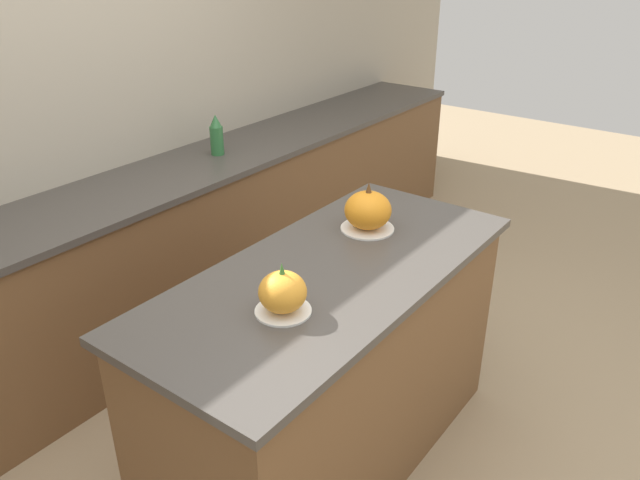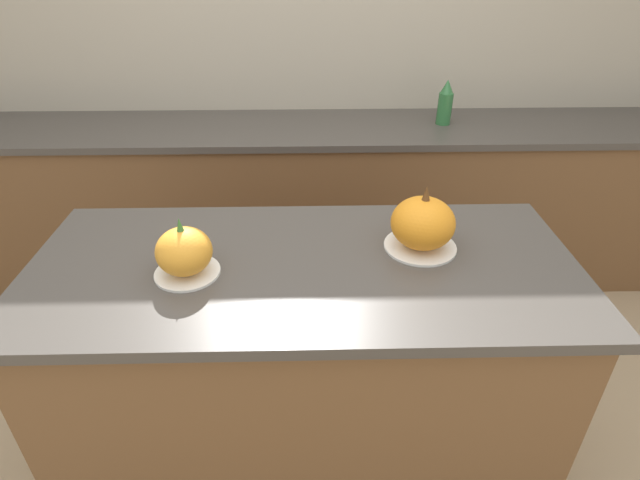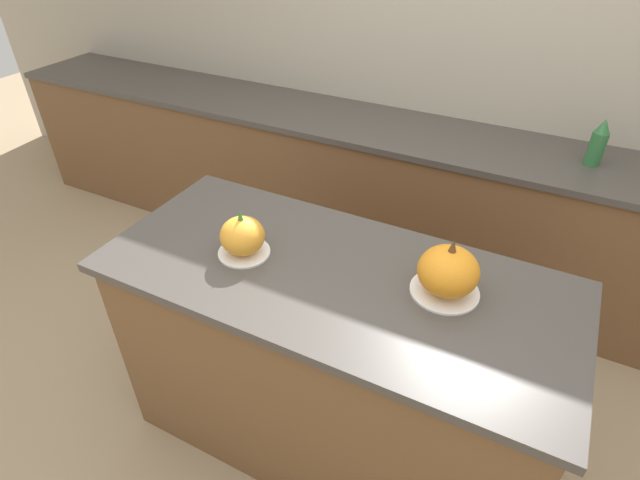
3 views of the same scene
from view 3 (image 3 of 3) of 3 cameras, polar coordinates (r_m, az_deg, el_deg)
name	(u,v)px [view 3 (image 3 of 3)]	position (r m, az deg, el deg)	size (l,w,h in m)	color
ground_plane	(330,432)	(2.45, 1.16, -21.13)	(12.00, 12.00, 0.00)	tan
wall_back	(466,60)	(3.04, 16.33, 19.11)	(8.00, 0.06, 2.50)	#B2A893
kitchen_island	(331,363)	(2.07, 1.32, -13.92)	(1.67, 0.74, 0.95)	brown
back_counter	(430,209)	(3.06, 12.44, 3.52)	(6.00, 0.60, 0.93)	brown
pumpkin_cake_left	(243,237)	(1.80, -8.85, 0.34)	(0.19, 0.19, 0.19)	white
pumpkin_cake_right	(448,272)	(1.66, 14.42, -3.59)	(0.23, 0.23, 0.22)	white
bottle_tall	(598,143)	(2.77, 29.19, 9.67)	(0.08, 0.08, 0.23)	#2D6B38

